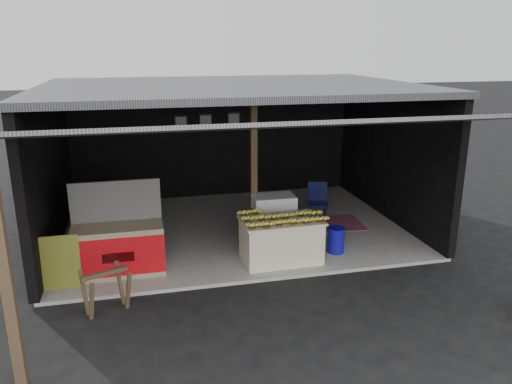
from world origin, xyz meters
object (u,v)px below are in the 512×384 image
object	(u,v)px
banana_table	(281,240)
neighbor_stall	(119,247)
plastic_chair	(317,199)
sawhorse	(106,287)
white_crate	(274,217)
water_barrel	(336,241)

from	to	relation	value
banana_table	neighbor_stall	bearing A→B (deg)	175.49
banana_table	plastic_chair	distance (m)	2.22
neighbor_stall	plastic_chair	size ratio (longest dim) A/B	1.76
plastic_chair	sawhorse	bearing A→B (deg)	-131.29
banana_table	white_crate	world-z (taller)	white_crate
banana_table	sawhorse	size ratio (longest dim) A/B	1.88
water_barrel	plastic_chair	xyz separation A→B (m)	(0.24, 1.66, 0.29)
neighbor_stall	water_barrel	size ratio (longest dim) A/B	3.41
banana_table	water_barrel	world-z (taller)	banana_table
banana_table	plastic_chair	xyz separation A→B (m)	(1.33, 1.77, 0.12)
banana_table	plastic_chair	world-z (taller)	plastic_chair
water_barrel	neighbor_stall	bearing A→B (deg)	179.22
neighbor_stall	sawhorse	distance (m)	1.22
neighbor_stall	banana_table	bearing A→B (deg)	-3.51
banana_table	sawhorse	distance (m)	3.11
banana_table	white_crate	xyz separation A→B (m)	(0.14, 1.01, 0.06)
banana_table	plastic_chair	bearing A→B (deg)	51.90
neighbor_stall	plastic_chair	distance (m)	4.40
sawhorse	water_barrel	distance (m)	4.18
plastic_chair	water_barrel	bearing A→B (deg)	-83.10
banana_table	water_barrel	bearing A→B (deg)	4.49
white_crate	water_barrel	bearing A→B (deg)	-42.68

